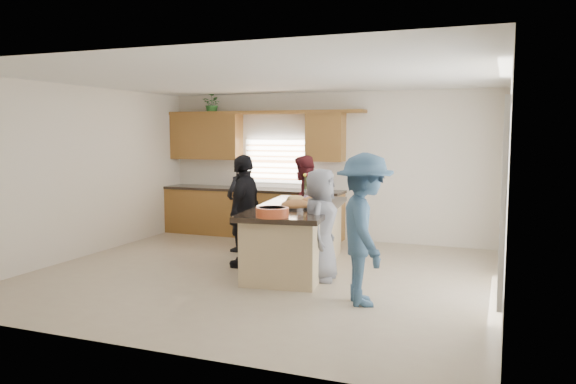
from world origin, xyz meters
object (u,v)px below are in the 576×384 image
at_px(island, 296,238).
at_px(salad_bowl, 272,212).
at_px(woman_left_front, 245,211).
at_px(woman_left_mid, 303,201).
at_px(woman_right_front, 320,225).
at_px(woman_right_back, 365,229).
at_px(woman_left_back, 240,204).

height_order(island, salad_bowl, salad_bowl).
distance_m(salad_bowl, woman_left_front, 1.35).
height_order(island, woman_left_mid, woman_left_mid).
bearing_deg(woman_right_front, salad_bowl, 139.45).
bearing_deg(woman_right_back, woman_left_mid, 8.55).
height_order(woman_left_mid, woman_left_front, woman_left_front).
distance_m(woman_left_mid, woman_right_back, 3.47).
distance_m(island, woman_right_back, 2.00).
relative_size(salad_bowl, woman_left_mid, 0.26).
bearing_deg(woman_right_front, woman_right_back, -142.02).
height_order(salad_bowl, woman_right_back, woman_right_back).
height_order(island, woman_right_front, woman_right_front).
bearing_deg(woman_left_mid, woman_left_back, -54.52).
xyz_separation_m(salad_bowl, woman_right_back, (1.27, -0.20, -0.12)).
distance_m(woman_left_back, woman_left_mid, 1.17).
bearing_deg(woman_right_back, woman_left_back, 27.82).
height_order(woman_left_back, woman_right_back, woman_right_back).
xyz_separation_m(woman_right_back, woman_right_front, (-0.83, 0.85, -0.13)).
bearing_deg(island, woman_right_back, -52.54).
bearing_deg(woman_right_back, woman_right_front, 20.94).
distance_m(woman_left_mid, woman_left_front, 1.76).
bearing_deg(salad_bowl, woman_right_front, 55.70).
bearing_deg(woman_left_mid, woman_left_front, -14.45).
relative_size(island, salad_bowl, 6.60).
distance_m(salad_bowl, woman_right_back, 1.29).
distance_m(island, woman_right_front, 0.83).
bearing_deg(woman_left_front, woman_left_mid, 164.52).
height_order(woman_left_mid, woman_right_back, woman_right_back).
relative_size(salad_bowl, woman_right_back, 0.24).
xyz_separation_m(island, woman_right_front, (0.55, -0.53, 0.32)).
bearing_deg(woman_left_front, woman_right_front, 69.71).
xyz_separation_m(island, woman_left_back, (-1.35, 0.82, 0.36)).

